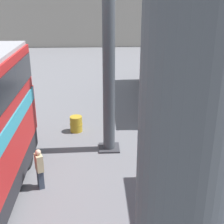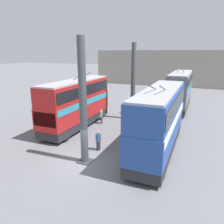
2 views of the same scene
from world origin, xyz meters
TOP-DOWN VIEW (x-y plane):
  - ground_plane at (0.00, 0.00)m, footprint 240.00×240.00m
  - depot_back_wall at (39.66, 0.00)m, footprint 0.50×36.00m
  - support_column_near at (0.39, 0.00)m, footprint 0.95×0.95m
  - support_column_far at (11.74, 0.00)m, footprint 0.95×0.95m
  - bus_left_near at (4.13, -4.51)m, footprint 10.67×2.54m
  - bus_left_far at (18.76, -4.51)m, footprint 9.93×2.54m
  - bus_right_near at (6.80, 4.51)m, footprint 10.30×2.54m
  - person_by_right_row at (8.81, 2.65)m, footprint 0.48×0.39m
  - person_aisle_midway at (2.51, -0.05)m, footprint 0.45×0.30m
  - person_by_left_row at (2.97, -2.60)m, footprint 0.46×0.31m
  - oil_drum at (13.75, 1.63)m, footprint 0.66×0.66m

SIDE VIEW (x-z plane):
  - ground_plane at x=0.00m, z-range 0.00..0.00m
  - oil_drum at x=13.75m, z-range 0.00..0.82m
  - person_by_left_row at x=2.97m, z-range 0.04..1.61m
  - person_by_right_row at x=8.81m, z-range 0.04..1.63m
  - person_aisle_midway at x=2.51m, z-range 0.04..1.69m
  - bus_right_near at x=6.80m, z-range 0.04..5.61m
  - bus_left_near at x=4.13m, z-range 0.04..5.69m
  - bus_left_far at x=18.76m, z-range 0.04..5.71m
  - depot_back_wall at x=39.66m, z-range 0.00..8.12m
  - support_column_near at x=0.39m, z-range -0.12..8.58m
  - support_column_far at x=11.74m, z-range -0.12..8.58m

